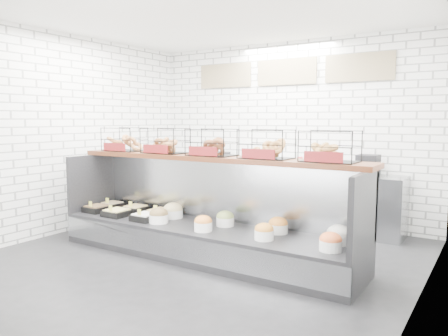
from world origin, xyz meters
The scene contains 5 objects.
ground centered at (0.00, 0.00, 0.00)m, with size 5.50×5.50×0.00m, color black.
room_shell centered at (0.00, 0.60, 2.06)m, with size 5.02×5.51×3.01m.
display_case centered at (0.00, 0.34, 0.33)m, with size 4.00×0.90×1.20m.
bagel_shelf centered at (0.00, 0.52, 1.38)m, with size 4.10×0.50×0.40m.
prep_counter centered at (0.00, 2.43, 0.47)m, with size 4.00×0.60×1.20m.
Camera 1 is at (3.09, -4.04, 1.72)m, focal length 35.00 mm.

